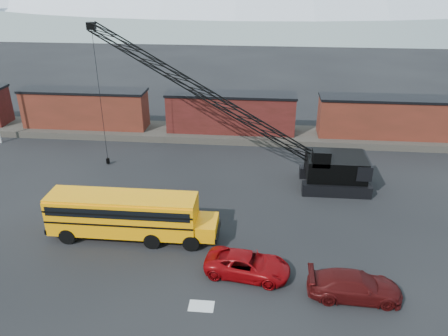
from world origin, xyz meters
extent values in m
plane|color=black|center=(0.00, 0.00, 0.00)|extent=(160.00, 160.00, 0.00)
cube|color=#47413A|center=(0.00, 22.00, 0.35)|extent=(120.00, 5.00, 0.70)
cube|color=#492015|center=(-16.00, 22.00, 2.70)|extent=(13.50, 2.90, 4.00)
cube|color=black|center=(-16.00, 22.00, 4.75)|extent=(13.70, 3.10, 0.25)
cube|color=black|center=(-20.20, 22.00, 1.00)|extent=(2.20, 2.40, 0.60)
cube|color=black|center=(-11.80, 22.00, 1.00)|extent=(2.20, 2.40, 0.60)
cube|color=#531817|center=(0.00, 22.00, 2.70)|extent=(13.50, 2.90, 4.00)
cube|color=black|center=(0.00, 22.00, 4.75)|extent=(13.70, 3.10, 0.25)
cube|color=black|center=(-4.20, 22.00, 1.00)|extent=(2.20, 2.40, 0.60)
cube|color=black|center=(4.20, 22.00, 1.00)|extent=(2.20, 2.40, 0.60)
cube|color=#492015|center=(16.00, 22.00, 2.70)|extent=(13.50, 2.90, 4.00)
cube|color=black|center=(16.00, 22.00, 4.75)|extent=(13.70, 3.10, 0.25)
cube|color=black|center=(11.80, 22.00, 1.00)|extent=(2.20, 2.40, 0.60)
cube|color=black|center=(20.20, 22.00, 1.00)|extent=(2.20, 2.40, 0.60)
cube|color=silver|center=(0.50, -4.00, 0.01)|extent=(1.40, 0.90, 0.02)
cube|color=#FF9B05|center=(-5.70, 2.25, 1.80)|extent=(10.00, 2.50, 2.50)
cube|color=#FF9B05|center=(-0.10, 2.25, 1.10)|extent=(1.60, 2.30, 1.10)
cube|color=#FF9B05|center=(-5.70, 2.25, 3.10)|extent=(10.00, 2.30, 0.18)
cube|color=black|center=(-5.70, 0.99, 2.50)|extent=(9.60, 0.05, 0.65)
cube|color=black|center=(-5.70, 3.51, 2.50)|extent=(9.60, 0.05, 0.65)
cube|color=black|center=(0.75, 2.25, 0.80)|extent=(0.15, 2.45, 0.35)
cube|color=black|center=(-10.75, 2.25, 0.80)|extent=(0.15, 2.50, 0.35)
cylinder|color=black|center=(-9.30, 1.10, 0.55)|extent=(1.10, 0.35, 1.10)
cylinder|color=black|center=(-9.30, 3.40, 0.55)|extent=(1.10, 0.35, 1.10)
cylinder|color=black|center=(-3.50, 1.10, 0.55)|extent=(1.10, 0.35, 1.10)
cylinder|color=black|center=(-3.50, 3.40, 0.55)|extent=(1.10, 0.35, 1.10)
cylinder|color=black|center=(-0.90, 1.10, 0.55)|extent=(1.10, 0.35, 1.10)
cylinder|color=black|center=(-0.90, 3.40, 0.55)|extent=(1.10, 0.35, 1.10)
imported|color=#8E060A|center=(2.90, -1.03, 0.71)|extent=(5.43, 3.12, 1.43)
imported|color=#430C0C|center=(8.97, -2.40, 0.76)|extent=(5.28, 2.24, 1.52)
cube|color=black|center=(9.61, 9.64, 0.50)|extent=(5.50, 1.00, 1.00)
cube|color=black|center=(9.61, 12.84, 0.50)|extent=(5.50, 1.00, 1.00)
cube|color=black|center=(9.61, 11.24, 1.90)|extent=(4.80, 3.60, 1.80)
cube|color=black|center=(11.61, 11.24, 2.10)|extent=(1.20, 3.80, 1.20)
cube|color=black|center=(8.21, 10.04, 3.10)|extent=(1.40, 1.20, 1.30)
cube|color=black|center=(8.21, 9.49, 3.10)|extent=(1.20, 0.06, 0.90)
cube|color=black|center=(-10.89, 13.78, 12.50)|extent=(0.70, 0.50, 0.60)
cylinder|color=black|center=(-10.89, 13.78, 6.25)|extent=(0.04, 0.04, 12.20)
cube|color=black|center=(-10.89, 13.78, 0.35)|extent=(0.25, 0.25, 0.50)
camera|label=1|loc=(3.51, -22.33, 17.17)|focal=35.00mm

